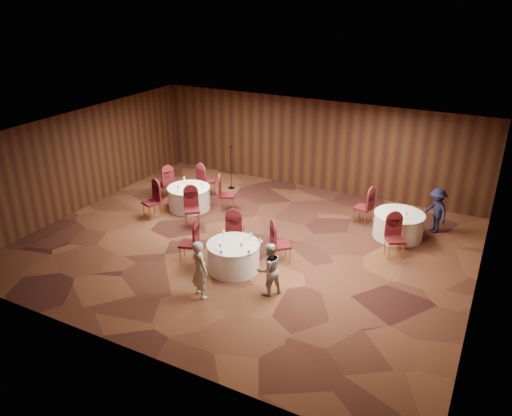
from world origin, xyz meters
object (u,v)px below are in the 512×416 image
at_px(woman_a, 200,269).
at_px(man_c, 436,210).
at_px(table_main, 233,256).
at_px(table_left, 189,198).
at_px(table_right, 398,225).
at_px(woman_b, 269,269).
at_px(mic_stand, 231,176).

bearing_deg(woman_a, man_c, -98.60).
bearing_deg(man_c, table_main, -85.97).
relative_size(table_left, man_c, 1.02).
height_order(table_left, woman_a, woman_a).
height_order(table_right, woman_b, woman_b).
bearing_deg(woman_a, table_right, -96.52).
height_order(table_left, man_c, man_c).
height_order(woman_a, man_c, woman_a).
bearing_deg(woman_b, table_right, -169.90).
xyz_separation_m(table_left, man_c, (7.43, 1.96, 0.31)).
bearing_deg(table_right, man_c, 44.05).
height_order(woman_a, woman_b, woman_a).
bearing_deg(table_left, man_c, 14.77).
bearing_deg(table_right, woman_a, -123.25).
distance_m(table_right, mic_stand, 6.32).
relative_size(woman_b, man_c, 0.97).
xyz_separation_m(table_left, mic_stand, (0.33, 2.18, 0.08)).
bearing_deg(table_left, woman_a, -52.68).
height_order(mic_stand, man_c, mic_stand).
bearing_deg(table_main, man_c, 47.78).
xyz_separation_m(table_right, mic_stand, (-6.23, 1.07, 0.08)).
relative_size(table_main, table_right, 0.95).
height_order(table_main, table_right, same).
distance_m(mic_stand, woman_b, 6.88).
bearing_deg(mic_stand, woman_b, -52.48).
bearing_deg(table_main, table_right, 48.68).
bearing_deg(woman_a, table_left, -25.95).
relative_size(table_main, woman_b, 1.02).
height_order(table_main, man_c, man_c).
bearing_deg(woman_a, table_main, -66.63).
bearing_deg(mic_stand, man_c, -1.77).
relative_size(table_left, woman_b, 1.04).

